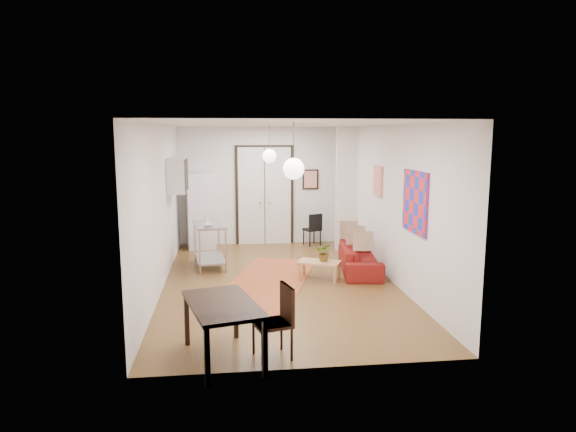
{
  "coord_description": "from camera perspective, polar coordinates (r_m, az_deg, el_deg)",
  "views": [
    {
      "loc": [
        -0.94,
        -9.12,
        2.75
      ],
      "look_at": [
        0.17,
        0.03,
        1.25
      ],
      "focal_mm": 32.0,
      "sensor_mm": 36.0,
      "label": 1
    }
  ],
  "objects": [
    {
      "name": "black_side_chair",
      "position": [
        12.72,
        2.64,
        -1.14
      ],
      "size": [
        0.47,
        0.48,
        0.8
      ],
      "rotation": [
        0.0,
        0.0,
        3.52
      ],
      "color": "black",
      "rests_on": "floor"
    },
    {
      "name": "double_doors",
      "position": [
        12.7,
        -2.62,
        2.23
      ],
      "size": [
        1.44,
        0.06,
        2.5
      ],
      "primitive_type": "cube",
      "color": "white",
      "rests_on": "wall_back"
    },
    {
      "name": "dining_table",
      "position": [
        6.32,
        -7.28,
        -10.21
      ],
      "size": [
        1.06,
        1.47,
        0.73
      ],
      "rotation": [
        0.0,
        0.0,
        0.25
      ],
      "color": "black",
      "rests_on": "floor"
    },
    {
      "name": "pendant_back",
      "position": [
        11.17,
        -2.09,
        6.68
      ],
      "size": [
        0.3,
        0.3,
        0.8
      ],
      "color": "white",
      "rests_on": "ceiling"
    },
    {
      "name": "bowl",
      "position": [
        10.34,
        -8.81,
        -0.98
      ],
      "size": [
        0.26,
        0.26,
        0.05
      ],
      "primitive_type": "imported",
      "rotation": [
        0.0,
        0.0,
        0.28
      ],
      "color": "silver",
      "rests_on": "kitchen_counter"
    },
    {
      "name": "sofa",
      "position": [
        10.37,
        7.99,
        -4.69
      ],
      "size": [
        1.91,
        0.96,
        0.53
      ],
      "primitive_type": "imported",
      "rotation": [
        0.0,
        0.0,
        1.43
      ],
      "color": "maroon",
      "rests_on": "floor"
    },
    {
      "name": "dining_chair_far",
      "position": [
        6.47,
        -1.84,
        -10.87
      ],
      "size": [
        0.52,
        0.66,
        0.91
      ],
      "rotation": [
        0.0,
        0.0,
        -1.32
      ],
      "color": "#381F12",
      "rests_on": "floor"
    },
    {
      "name": "wall_left",
      "position": [
        9.28,
        -14.02,
        0.92
      ],
      "size": [
        0.02,
        7.0,
        2.9
      ],
      "primitive_type": "cube",
      "color": "silver",
      "rests_on": "floor"
    },
    {
      "name": "wall_back",
      "position": [
        12.72,
        -2.64,
        3.37
      ],
      "size": [
        4.2,
        0.02,
        2.9
      ],
      "primitive_type": "cube",
      "color": "silver",
      "rests_on": "floor"
    },
    {
      "name": "pendant_front",
      "position": [
        7.2,
        0.63,
        5.28
      ],
      "size": [
        0.3,
        0.3,
        0.8
      ],
      "color": "white",
      "rests_on": "ceiling"
    },
    {
      "name": "painting_abstract",
      "position": [
        10.41,
        9.98,
        3.87
      ],
      "size": [
        0.05,
        0.5,
        0.6
      ],
      "primitive_type": "cube",
      "color": "#F4E2CB",
      "rests_on": "wall_right"
    },
    {
      "name": "floor",
      "position": [
        9.57,
        -0.98,
        -7.45
      ],
      "size": [
        7.0,
        7.0,
        0.0
      ],
      "primitive_type": "plane",
      "color": "brown",
      "rests_on": "ground"
    },
    {
      "name": "poster_back",
      "position": [
        12.81,
        2.51,
        4.09
      ],
      "size": [
        0.4,
        0.03,
        0.5
      ],
      "primitive_type": "cube",
      "color": "red",
      "rests_on": "wall_back"
    },
    {
      "name": "stub_partition",
      "position": [
        12.07,
        6.51,
        3.0
      ],
      "size": [
        0.5,
        0.1,
        2.9
      ],
      "primitive_type": "cube",
      "color": "silver",
      "rests_on": "floor"
    },
    {
      "name": "ceiling",
      "position": [
        9.17,
        -1.03,
        10.19
      ],
      "size": [
        4.2,
        7.0,
        0.02
      ],
      "primitive_type": "cube",
      "color": "silver",
      "rests_on": "wall_back"
    },
    {
      "name": "coffee_table",
      "position": [
        9.75,
        3.47,
        -5.31
      ],
      "size": [
        0.89,
        0.72,
        0.35
      ],
      "rotation": [
        0.0,
        0.0,
        -0.44
      ],
      "color": "tan",
      "rests_on": "floor"
    },
    {
      "name": "wall_right",
      "position": [
        9.7,
        11.43,
        1.36
      ],
      "size": [
        0.02,
        7.0,
        2.9
      ],
      "primitive_type": "cube",
      "color": "silver",
      "rests_on": "floor"
    },
    {
      "name": "potted_plant",
      "position": [
        9.72,
        4.07,
        -4.05
      ],
      "size": [
        0.39,
        0.37,
        0.34
      ],
      "primitive_type": "imported",
      "rotation": [
        0.0,
        0.0,
        -0.44
      ],
      "color": "#3F6B30",
      "rests_on": "coffee_table"
    },
    {
      "name": "kilim_rug",
      "position": [
        9.64,
        -2.24,
        -7.3
      ],
      "size": [
        2.35,
        3.79,
        0.01
      ],
      "primitive_type": "cube",
      "rotation": [
        0.0,
        0.0,
        -0.31
      ],
      "color": "#C56331",
      "rests_on": "floor"
    },
    {
      "name": "painting_popart",
      "position": [
        8.5,
        13.95,
        1.54
      ],
      "size": [
        0.05,
        1.0,
        1.0
      ],
      "primitive_type": "cube",
      "color": "red",
      "rests_on": "wall_right"
    },
    {
      "name": "dining_chair_near",
      "position": [
        6.47,
        -1.84,
        -10.87
      ],
      "size": [
        0.52,
        0.66,
        0.91
      ],
      "rotation": [
        0.0,
        0.0,
        -1.32
      ],
      "color": "#381F12",
      "rests_on": "floor"
    },
    {
      "name": "fridge",
      "position": [
        12.42,
        -9.68,
        0.53
      ],
      "size": [
        0.72,
        0.72,
        1.79
      ],
      "primitive_type": "cube",
      "rotation": [
        0.0,
        0.0,
        0.14
      ],
      "color": "silver",
      "rests_on": "floor"
    },
    {
      "name": "wall_front",
      "position": [
        5.84,
        2.55,
        -3.61
      ],
      "size": [
        4.2,
        0.02,
        2.9
      ],
      "primitive_type": "cube",
      "color": "silver",
      "rests_on": "floor"
    },
    {
      "name": "wall_cabinet",
      "position": [
        10.69,
        -12.18,
        4.48
      ],
      "size": [
        0.35,
        1.0,
        0.7
      ],
      "primitive_type": "cube",
      "color": "silver",
      "rests_on": "wall_left"
    },
    {
      "name": "kitchen_counter",
      "position": [
        10.7,
        -8.72,
        -2.53
      ],
      "size": [
        0.75,
        1.26,
        0.91
      ],
      "rotation": [
        0.0,
        0.0,
        0.14
      ],
      "color": "#A4A6A9",
      "rests_on": "floor"
    },
    {
      "name": "soap_bottle",
      "position": [
        10.87,
        -9.0,
        -0.12
      ],
      "size": [
        0.11,
        0.11,
        0.19
      ],
      "primitive_type": "imported",
      "rotation": [
        0.0,
        0.0,
        0.28
      ],
      "color": "#5090AE",
      "rests_on": "kitchen_counter"
    },
    {
      "name": "print_left",
      "position": [
        11.2,
        -12.73,
        4.93
      ],
      "size": [
        0.03,
        0.44,
        0.54
      ],
      "primitive_type": "cube",
      "color": "#A76645",
      "rests_on": "wall_left"
    }
  ]
}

